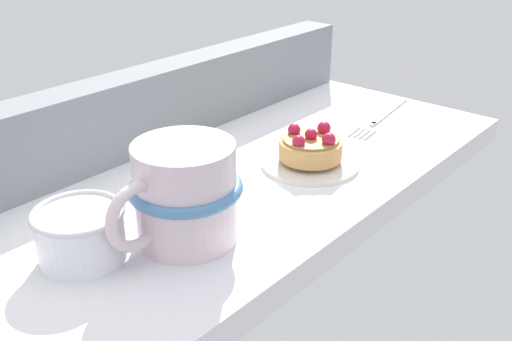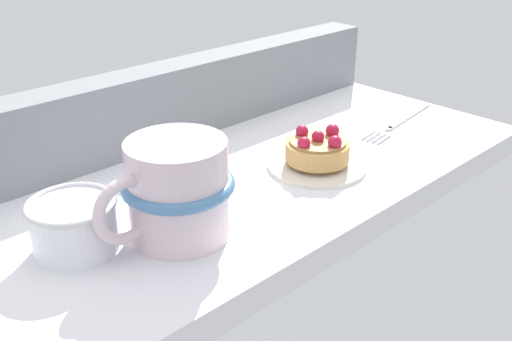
# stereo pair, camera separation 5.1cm
# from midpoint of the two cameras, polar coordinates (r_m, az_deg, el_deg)

# --- Properties ---
(ground_plane) EXTENTS (0.69, 0.32, 0.03)m
(ground_plane) POSITION_cam_midpoint_polar(r_m,az_deg,el_deg) (0.67, -3.72, -1.15)
(ground_plane) COLOR white
(window_rail_back) EXTENTS (0.68, 0.05, 0.09)m
(window_rail_back) POSITION_cam_midpoint_polar(r_m,az_deg,el_deg) (0.74, -11.51, 6.21)
(window_rail_back) COLOR gray
(window_rail_back) RESTS_ON ground_plane
(dessert_plate) EXTENTS (0.11, 0.11, 0.01)m
(dessert_plate) POSITION_cam_midpoint_polar(r_m,az_deg,el_deg) (0.67, 3.06, 0.83)
(dessert_plate) COLOR silver
(dessert_plate) RESTS_ON ground_plane
(raspberry_tart) EXTENTS (0.07, 0.07, 0.04)m
(raspberry_tart) POSITION_cam_midpoint_polar(r_m,az_deg,el_deg) (0.66, 3.12, 2.30)
(raspberry_tart) COLOR tan
(raspberry_tart) RESTS_ON dessert_plate
(coffee_mug) EXTENTS (0.13, 0.10, 0.09)m
(coffee_mug) POSITION_cam_midpoint_polar(r_m,az_deg,el_deg) (0.52, -9.80, -2.24)
(coffee_mug) COLOR silver
(coffee_mug) RESTS_ON ground_plane
(dessert_fork) EXTENTS (0.17, 0.04, 0.01)m
(dessert_fork) POSITION_cam_midpoint_polar(r_m,az_deg,el_deg) (0.82, 10.33, 5.14)
(dessert_fork) COLOR silver
(dessert_fork) RESTS_ON ground_plane
(sugar_bowl) EXTENTS (0.08, 0.08, 0.05)m
(sugar_bowl) POSITION_cam_midpoint_polar(r_m,az_deg,el_deg) (0.52, -19.29, -5.77)
(sugar_bowl) COLOR white
(sugar_bowl) RESTS_ON ground_plane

